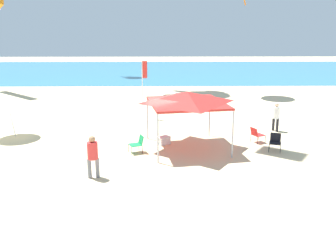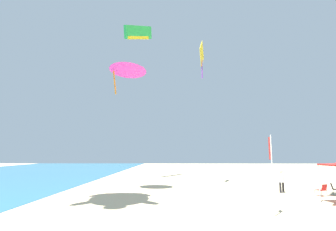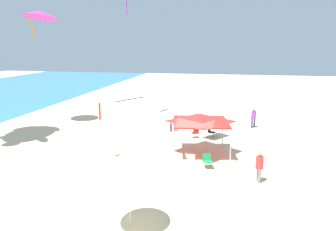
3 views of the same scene
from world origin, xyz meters
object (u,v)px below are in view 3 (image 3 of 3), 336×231
banner_flag (100,126)px  beach_umbrella (132,185)px  person_by_tent (253,116)px  person_beachcomber (259,164)px  folding_chair_left_of_tent (207,160)px  cooler_box (190,156)px  person_watching_sky (173,120)px  kite_delta_magenta (40,14)px  folding_chair_right_of_tent (211,131)px  canopy_tent (201,118)px  folding_chair_facing_ocean (195,132)px

banner_flag → beach_umbrella: bearing=-148.3°
person_by_tent → person_beachcomber: (-11.78, 0.47, -0.03)m
folding_chair_left_of_tent → cooler_box: bearing=112.1°
person_watching_sky → kite_delta_magenta: size_ratio=0.44×
beach_umbrella → kite_delta_magenta: bearing=40.5°
folding_chair_right_of_tent → person_by_tent: size_ratio=0.47×
beach_umbrella → folding_chair_left_of_tent: beach_umbrella is taller
kite_delta_magenta → beach_umbrella: bearing=-33.2°
cooler_box → person_by_tent: 10.13m
beach_umbrella → kite_delta_magenta: kite_delta_magenta is taller
canopy_tent → person_beachcomber: bearing=-137.7°
beach_umbrella → banner_flag: bearing=31.7°
folding_chair_facing_ocean → canopy_tent: bearing=74.9°
folding_chair_left_of_tent → person_beachcomber: bearing=-50.3°
person_by_tent → kite_delta_magenta: (-2.33, 18.58, 8.79)m
banner_flag → kite_delta_magenta: kite_delta_magenta is taller
kite_delta_magenta → person_beachcomber: bearing=-11.3°
beach_umbrella → banner_flag: 8.17m
canopy_tent → person_watching_sky: (5.28, 2.83, -1.51)m
banner_flag → kite_delta_magenta: (7.99, 8.47, 7.52)m
folding_chair_facing_ocean → kite_delta_magenta: kite_delta_magenta is taller
folding_chair_facing_ocean → banner_flag: bearing=22.1°
person_watching_sky → cooler_box: bearing=-99.1°
person_watching_sky → person_by_tent: bearing=-8.0°
beach_umbrella → folding_chair_left_of_tent: bearing=-19.6°
person_by_tent → folding_chair_facing_ocean: bearing=177.3°
banner_flag → person_watching_sky: bearing=-23.1°
person_by_tent → folding_chair_left_of_tent: bearing=-152.7°
beach_umbrella → person_watching_sky: (14.64, 1.01, -0.87)m
canopy_tent → banner_flag: banner_flag is taller
cooler_box → person_beachcomber: size_ratio=0.43×
beach_umbrella → person_beachcomber: bearing=-44.4°
canopy_tent → folding_chair_right_of_tent: 4.71m
canopy_tent → folding_chair_left_of_tent: size_ratio=5.02×
folding_chair_right_of_tent → banner_flag: 9.52m
folding_chair_right_of_tent → person_by_tent: 5.12m
canopy_tent → beach_umbrella: canopy_tent is taller
folding_chair_left_of_tent → banner_flag: 7.02m
person_beachcomber → kite_delta_magenta: size_ratio=0.45×
beach_umbrella → kite_delta_magenta: 21.19m
folding_chair_right_of_tent → person_by_tent: (3.67, -3.54, 0.56)m
folding_chair_left_of_tent → folding_chair_right_of_tent: bearing=69.6°
folding_chair_right_of_tent → kite_delta_magenta: size_ratio=0.22×
banner_flag → kite_delta_magenta: bearing=46.7°
folding_chair_facing_ocean → cooler_box: bearing=66.0°
canopy_tent → folding_chair_left_of_tent: canopy_tent is taller
folding_chair_facing_ocean → person_beachcomber: (-7.52, -4.25, 0.53)m
person_watching_sky → beach_umbrella: bearing=-115.0°
folding_chair_right_of_tent → person_watching_sky: 3.50m
kite_delta_magenta → banner_flag: bearing=-27.0°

